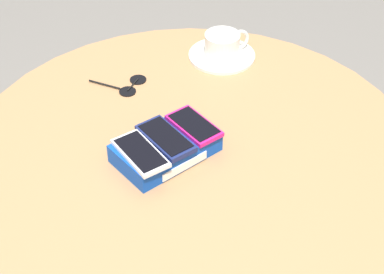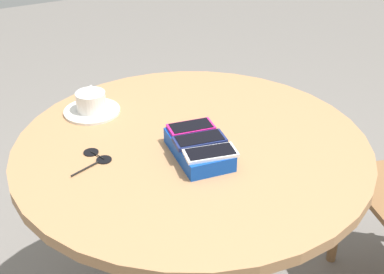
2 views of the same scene
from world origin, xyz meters
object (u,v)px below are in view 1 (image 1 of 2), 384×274
object	(u,v)px
round_table	(192,189)
phone_magenta	(193,125)
sunglasses	(130,85)
phone_white	(140,153)
phone_navy	(166,138)
phone_box	(166,148)
coffee_cup	(223,44)
saucer	(222,56)

from	to	relation	value
round_table	phone_magenta	size ratio (longest dim) A/B	7.50
round_table	sunglasses	world-z (taller)	sunglasses
phone_magenta	sunglasses	world-z (taller)	phone_magenta
phone_white	phone_navy	size ratio (longest dim) A/B	1.00
phone_box	coffee_cup	distance (m)	0.40
phone_magenta	coffee_cup	distance (m)	0.35
phone_white	phone_navy	bearing A→B (deg)	-3.76
phone_box	saucer	size ratio (longest dim) A/B	1.30
phone_magenta	saucer	size ratio (longest dim) A/B	0.77
phone_navy	phone_box	bearing A→B (deg)	53.87
phone_box	coffee_cup	xyz separation A→B (m)	(0.37, 0.17, 0.02)
phone_magenta	sunglasses	bearing A→B (deg)	80.19
round_table	phone_box	world-z (taller)	phone_box
round_table	coffee_cup	size ratio (longest dim) A/B	8.25
round_table	saucer	bearing A→B (deg)	31.83
round_table	coffee_cup	distance (m)	0.39
round_table	phone_box	distance (m)	0.17
phone_white	phone_navy	distance (m)	0.07
phone_box	round_table	bearing A→B (deg)	-11.64
sunglasses	coffee_cup	bearing A→B (deg)	-15.99
phone_navy	coffee_cup	size ratio (longest dim) A/B	1.20
phone_box	phone_navy	bearing A→B (deg)	-126.13
phone_navy	coffee_cup	distance (m)	0.41
sunglasses	phone_magenta	bearing A→B (deg)	-99.81
phone_navy	phone_magenta	world-z (taller)	phone_navy
phone_navy	phone_magenta	xyz separation A→B (m)	(0.07, -0.01, -0.00)
phone_white	phone_navy	xyz separation A→B (m)	(0.07, -0.00, 0.00)
sunglasses	saucer	bearing A→B (deg)	-15.94
phone_navy	saucer	distance (m)	0.41
sunglasses	round_table	bearing A→B (deg)	-100.93
phone_white	phone_box	bearing A→B (deg)	-2.28
coffee_cup	round_table	bearing A→B (deg)	-148.53
phone_magenta	coffee_cup	world-z (taller)	coffee_cup
phone_white	round_table	bearing A→B (deg)	-6.92
phone_navy	round_table	bearing A→B (deg)	-10.03
phone_box	coffee_cup	world-z (taller)	coffee_cup
phone_box	sunglasses	xyz separation A→B (m)	(0.11, 0.24, -0.02)
round_table	saucer	distance (m)	0.38
phone_box	phone_magenta	distance (m)	0.08
phone_box	saucer	xyz separation A→B (m)	(0.36, 0.17, -0.02)
sunglasses	phone_navy	bearing A→B (deg)	-115.14
phone_magenta	phone_box	bearing A→B (deg)	172.51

